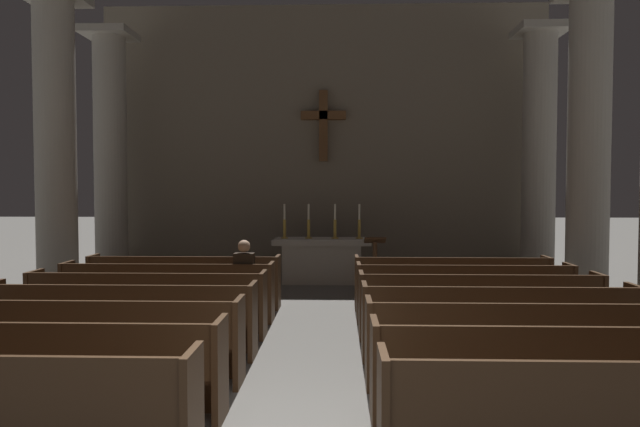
{
  "coord_description": "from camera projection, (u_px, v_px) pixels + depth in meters",
  "views": [
    {
      "loc": [
        0.37,
        -4.18,
        2.12
      ],
      "look_at": [
        0.0,
        7.61,
        1.63
      ],
      "focal_mm": 32.43,
      "sensor_mm": 36.0,
      "label": 1
    }
  ],
  "objects": [
    {
      "name": "lectern",
      "position": [
        375.0,
        266.0,
        11.91
      ],
      "size": [
        0.44,
        0.36,
        1.15
      ],
      "color": "#422B19",
      "rests_on": "ground"
    },
    {
      "name": "lone_worshipper",
      "position": [
        245.0,
        278.0,
        9.3
      ],
      "size": [
        0.32,
        0.43,
        1.32
      ],
      "color": "#26262B",
      "rests_on": "ground"
    },
    {
      "name": "pew_right_row_6",
      "position": [
        464.0,
        293.0,
        9.16
      ],
      "size": [
        3.39,
        0.5,
        0.95
      ],
      "color": "#422B19",
      "rests_on": "ground"
    },
    {
      "name": "candlestick_inner_right",
      "position": [
        335.0,
        227.0,
        13.11
      ],
      "size": [
        0.16,
        0.16,
        0.79
      ],
      "color": "#B79338",
      "rests_on": "altar"
    },
    {
      "name": "column_right_fourth",
      "position": [
        539.0,
        159.0,
        13.19
      ],
      "size": [
        1.12,
        1.12,
        5.82
      ],
      "color": "#9E998E",
      "rests_on": "ground"
    },
    {
      "name": "pew_left_row_6",
      "position": [
        168.0,
        292.0,
        9.31
      ],
      "size": [
        3.39,
        0.5,
        0.95
      ],
      "color": "#422B19",
      "rests_on": "ground"
    },
    {
      "name": "pew_right_row_7",
      "position": [
        451.0,
        283.0,
        10.17
      ],
      "size": [
        3.39,
        0.5,
        0.95
      ],
      "color": "#422B19",
      "rests_on": "ground"
    },
    {
      "name": "pew_left_row_4",
      "position": [
        122.0,
        320.0,
        7.3
      ],
      "size": [
        3.39,
        0.5,
        0.95
      ],
      "color": "#422B19",
      "rests_on": "ground"
    },
    {
      "name": "apse_with_cross",
      "position": [
        324.0,
        140.0,
        14.64
      ],
      "size": [
        11.11,
        0.46,
        6.74
      ],
      "color": "#706656",
      "rests_on": "ground"
    },
    {
      "name": "candlestick_outer_right",
      "position": [
        359.0,
        227.0,
        13.09
      ],
      "size": [
        0.16,
        0.16,
        0.79
      ],
      "color": "#B79338",
      "rests_on": "altar"
    },
    {
      "name": "pew_left_row_5",
      "position": [
        148.0,
        304.0,
        8.31
      ],
      "size": [
        3.39,
        0.5,
        0.95
      ],
      "color": "#422B19",
      "rests_on": "ground"
    },
    {
      "name": "pew_right_row_5",
      "position": [
        479.0,
        306.0,
        8.16
      ],
      "size": [
        3.39,
        0.5,
        0.95
      ],
      "color": "#422B19",
      "rests_on": "ground"
    },
    {
      "name": "altar",
      "position": [
        322.0,
        259.0,
        13.15
      ],
      "size": [
        2.2,
        0.9,
        1.01
      ],
      "color": "#A8A399",
      "rests_on": "ground"
    },
    {
      "name": "pew_right_row_1",
      "position": [
        616.0,
        419.0,
        4.14
      ],
      "size": [
        3.39,
        0.5,
        0.95
      ],
      "color": "#422B19",
      "rests_on": "ground"
    },
    {
      "name": "pew_left_row_7",
      "position": [
        185.0,
        282.0,
        10.32
      ],
      "size": [
        3.39,
        0.5,
        0.95
      ],
      "color": "#422B19",
      "rests_on": "ground"
    },
    {
      "name": "pew_right_row_3",
      "position": [
        525.0,
        344.0,
        6.15
      ],
      "size": [
        3.39,
        0.5,
        0.95
      ],
      "color": "#422B19",
      "rests_on": "ground"
    },
    {
      "name": "pew_left_row_3",
      "position": [
        87.0,
        340.0,
        6.3
      ],
      "size": [
        3.39,
        0.5,
        0.95
      ],
      "color": "#422B19",
      "rests_on": "ground"
    },
    {
      "name": "pew_left_row_2",
      "position": [
        39.0,
        369.0,
        5.3
      ],
      "size": [
        3.39,
        0.5,
        0.95
      ],
      "color": "#422B19",
      "rests_on": "ground"
    },
    {
      "name": "column_right_third",
      "position": [
        589.0,
        151.0,
        10.57
      ],
      "size": [
        1.12,
        1.12,
        5.82
      ],
      "color": "#9E998E",
      "rests_on": "ground"
    },
    {
      "name": "pew_right_row_2",
      "position": [
        562.0,
        374.0,
        5.15
      ],
      "size": [
        3.39,
        0.5,
        0.95
      ],
      "color": "#422B19",
      "rests_on": "ground"
    },
    {
      "name": "candlestick_outer_left",
      "position": [
        285.0,
        227.0,
        13.14
      ],
      "size": [
        0.16,
        0.16,
        0.79
      ],
      "color": "#B79338",
      "rests_on": "altar"
    },
    {
      "name": "column_left_third",
      "position": [
        56.0,
        152.0,
        10.88
      ],
      "size": [
        1.12,
        1.12,
        5.82
      ],
      "color": "#9E998E",
      "rests_on": "ground"
    },
    {
      "name": "candlestick_inner_left",
      "position": [
        309.0,
        227.0,
        13.12
      ],
      "size": [
        0.16,
        0.16,
        0.79
      ],
      "color": "#B79338",
      "rests_on": "altar"
    },
    {
      "name": "pew_right_row_4",
      "position": [
        499.0,
        322.0,
        7.15
      ],
      "size": [
        3.39,
        0.5,
        0.95
      ],
      "color": "#422B19",
      "rests_on": "ground"
    },
    {
      "name": "column_left_fourth",
      "position": [
        111.0,
        159.0,
        13.51
      ],
      "size": [
        1.12,
        1.12,
        5.82
      ],
      "color": "#9E998E",
      "rests_on": "ground"
    }
  ]
}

